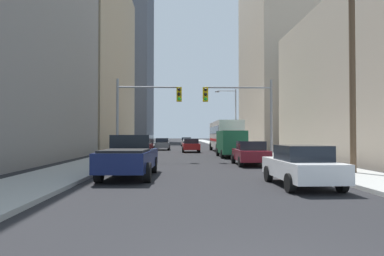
{
  "coord_description": "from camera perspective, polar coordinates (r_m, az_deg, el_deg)",
  "views": [
    {
      "loc": [
        -1.18,
        -4.02,
        1.89
      ],
      "look_at": [
        0.0,
        26.45,
        2.54
      ],
      "focal_mm": 31.62,
      "sensor_mm": 36.0,
      "label": 1
    }
  ],
  "objects": [
    {
      "name": "building_left_mid_office",
      "position": [
        54.84,
        -21.14,
        10.76
      ],
      "size": [
        17.96,
        28.1,
        26.4
      ],
      "primitive_type": "cube",
      "color": "tan",
      "rests_on": "ground"
    },
    {
      "name": "utility_pole_right",
      "position": [
        17.82,
        25.42,
        9.57
      ],
      "size": [
        2.2,
        0.28,
        9.83
      ],
      "color": "brown",
      "rests_on": "ground"
    },
    {
      "name": "sedan_maroon",
      "position": [
        21.68,
        9.81,
        -4.16
      ],
      "size": [
        1.95,
        4.26,
        1.52
      ],
      "color": "maroon",
      "rests_on": "ground"
    },
    {
      "name": "pickup_truck_navy",
      "position": [
        15.63,
        -10.41,
        -4.71
      ],
      "size": [
        2.2,
        5.47,
        1.9
      ],
      "color": "#141E4C",
      "rests_on": "ground"
    },
    {
      "name": "sedan_red",
      "position": [
        37.75,
        -0.21,
        -2.92
      ],
      "size": [
        1.95,
        4.25,
        1.52
      ],
      "color": "maroon",
      "rests_on": "ground"
    },
    {
      "name": "building_left_far_tower",
      "position": [
        101.41,
        -13.01,
        12.26
      ],
      "size": [
        20.93,
        23.63,
        50.99
      ],
      "primitive_type": "cube",
      "color": "#4C515B",
      "rests_on": "ground"
    },
    {
      "name": "sidewalk_right",
      "position": [
        54.62,
        6.03,
        -3.13
      ],
      "size": [
        3.21,
        160.0,
        0.15
      ],
      "primitive_type": "cube",
      "color": "#9E9E99",
      "rests_on": "ground"
    },
    {
      "name": "sidewalk_left",
      "position": [
        54.33,
        -8.01,
        -3.13
      ],
      "size": [
        3.21,
        160.0,
        0.15
      ],
      "primitive_type": "cube",
      "color": "#9E9E99",
      "rests_on": "ground"
    },
    {
      "name": "traffic_signal_near_left",
      "position": [
        24.84,
        -7.78,
        3.86
      ],
      "size": [
        4.75,
        0.44,
        6.0
      ],
      "color": "gray",
      "rests_on": "ground"
    },
    {
      "name": "city_bus",
      "position": [
        38.56,
        5.53,
        -1.16
      ],
      "size": [
        2.67,
        11.53,
        3.4
      ],
      "color": "silver",
      "rests_on": "ground"
    },
    {
      "name": "street_lamp_right",
      "position": [
        41.48,
        6.81,
        2.48
      ],
      "size": [
        2.62,
        0.32,
        7.5
      ],
      "color": "gray",
      "rests_on": "ground"
    },
    {
      "name": "cargo_van_green",
      "position": [
        29.25,
        6.6,
        -2.4
      ],
      "size": [
        2.16,
        5.23,
        2.26
      ],
      "color": "#195938",
      "rests_on": "ground"
    },
    {
      "name": "sedan_grey",
      "position": [
        43.56,
        -5.05,
        -2.69
      ],
      "size": [
        1.95,
        4.26,
        1.52
      ],
      "color": "slate",
      "rests_on": "ground"
    },
    {
      "name": "traffic_signal_near_right",
      "position": [
        25.15,
        8.29,
        3.84
      ],
      "size": [
        5.16,
        0.44,
        6.0
      ],
      "color": "gray",
      "rests_on": "ground"
    },
    {
      "name": "building_right_mid_block",
      "position": [
        57.52,
        21.47,
        12.16
      ],
      "size": [
        23.62,
        18.18,
        30.26
      ],
      "primitive_type": "cube",
      "color": "#B7A893",
      "rests_on": "ground"
    },
    {
      "name": "sedan_silver",
      "position": [
        58.79,
        -0.93,
        -2.32
      ],
      "size": [
        1.97,
        4.27,
        1.52
      ],
      "color": "#B7BABF",
      "rests_on": "ground"
    },
    {
      "name": "sedan_white",
      "position": [
        13.11,
        17.97,
        -6.05
      ],
      "size": [
        1.95,
        4.22,
        1.52
      ],
      "color": "white",
      "rests_on": "ground"
    }
  ]
}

